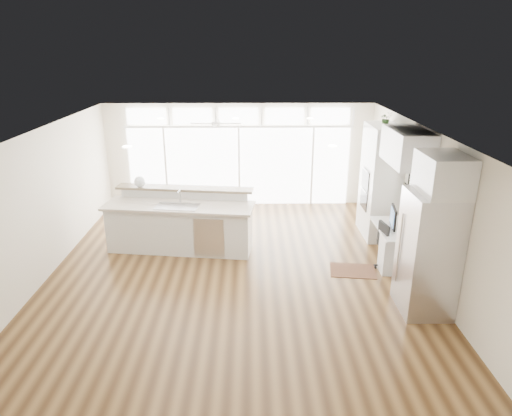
{
  "coord_description": "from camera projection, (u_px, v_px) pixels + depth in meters",
  "views": [
    {
      "loc": [
        0.3,
        -7.85,
        4.11
      ],
      "look_at": [
        0.41,
        0.6,
        1.07
      ],
      "focal_mm": 32.0,
      "sensor_mm": 36.0,
      "label": 1
    }
  ],
  "objects": [
    {
      "name": "transom_row",
      "position": [
        239.0,
        116.0,
        11.68
      ],
      "size": [
        5.9,
        0.06,
        0.4
      ],
      "primitive_type": "cube",
      "color": "white",
      "rests_on": "wall_back"
    },
    {
      "name": "refrigerator",
      "position": [
        428.0,
        253.0,
        7.2
      ],
      "size": [
        0.76,
        0.9,
        2.0
      ],
      "primitive_type": "cube",
      "color": "#BBBBC1",
      "rests_on": "floor"
    },
    {
      "name": "kitchen_island",
      "position": [
        180.0,
        222.0,
        9.51
      ],
      "size": [
        3.21,
        1.55,
        1.23
      ],
      "primitive_type": "cube",
      "rotation": [
        0.0,
        0.0,
        -0.13
      ],
      "color": "silver",
      "rests_on": "floor"
    },
    {
      "name": "wall_left",
      "position": [
        42.0,
        206.0,
        8.28
      ],
      "size": [
        0.04,
        8.0,
        2.7
      ],
      "primitive_type": "cube",
      "color": "silver",
      "rests_on": "floor"
    },
    {
      "name": "keyboard",
      "position": [
        384.0,
        228.0,
        8.83
      ],
      "size": [
        0.13,
        0.3,
        0.01
      ],
      "primitive_type": "cube",
      "rotation": [
        0.0,
        0.0,
        0.09
      ],
      "color": "silver",
      "rests_on": "desk_nook"
    },
    {
      "name": "fridge_cabinet",
      "position": [
        443.0,
        174.0,
        6.76
      ],
      "size": [
        0.64,
        0.9,
        0.6
      ],
      "primitive_type": "cube",
      "color": "silver",
      "rests_on": "wall_right"
    },
    {
      "name": "wall_back",
      "position": [
        239.0,
        155.0,
        12.08
      ],
      "size": [
        7.0,
        0.04,
        2.7
      ],
      "primitive_type": "cube",
      "color": "silver",
      "rests_on": "floor"
    },
    {
      "name": "wall_right",
      "position": [
        425.0,
        204.0,
        8.36
      ],
      "size": [
        0.04,
        8.0,
        2.7
      ],
      "primitive_type": "cube",
      "color": "silver",
      "rests_on": "floor"
    },
    {
      "name": "rug",
      "position": [
        353.0,
        271.0,
        8.78
      ],
      "size": [
        0.93,
        0.72,
        0.01
      ],
      "primitive_type": "cube",
      "rotation": [
        0.0,
        0.0,
        -0.13
      ],
      "color": "#31190F",
      "rests_on": "floor"
    },
    {
      "name": "recessed_lights",
      "position": [
        233.0,
        130.0,
        8.06
      ],
      "size": [
        3.4,
        3.0,
        0.02
      ],
      "primitive_type": "cube",
      "color": "beige",
      "rests_on": "ceiling"
    },
    {
      "name": "desk_window",
      "position": [
        418.0,
        189.0,
        8.57
      ],
      "size": [
        0.04,
        0.85,
        0.85
      ],
      "primitive_type": "cube",
      "color": "white",
      "rests_on": "wall_right"
    },
    {
      "name": "upper_cabinets",
      "position": [
        408.0,
        147.0,
        8.3
      ],
      "size": [
        0.64,
        1.3,
        0.64
      ],
      "primitive_type": "cube",
      "color": "silver",
      "rests_on": "wall_right"
    },
    {
      "name": "floor",
      "position": [
        235.0,
        271.0,
        8.78
      ],
      "size": [
        7.0,
        8.0,
        0.02
      ],
      "primitive_type": "cube",
      "color": "#402813",
      "rests_on": "ground"
    },
    {
      "name": "ceiling",
      "position": [
        233.0,
        131.0,
        7.86
      ],
      "size": [
        7.0,
        8.0,
        0.02
      ],
      "primitive_type": "cube",
      "color": "white",
      "rests_on": "wall_back"
    },
    {
      "name": "desk_nook",
      "position": [
        394.0,
        246.0,
        8.97
      ],
      "size": [
        0.72,
        1.3,
        0.76
      ],
      "primitive_type": "cube",
      "color": "silver",
      "rests_on": "floor"
    },
    {
      "name": "ceiling_fan",
      "position": [
        216.0,
        119.0,
        10.57
      ],
      "size": [
        1.16,
        1.16,
        0.32
      ],
      "primitive_type": "cube",
      "color": "white",
      "rests_on": "ceiling"
    },
    {
      "name": "potted_plant",
      "position": [
        386.0,
        120.0,
        9.62
      ],
      "size": [
        0.29,
        0.32,
        0.22
      ],
      "primitive_type": "imported",
      "rotation": [
        0.0,
        0.0,
        0.16
      ],
      "color": "#2E5424",
      "rests_on": "oven_cabinet"
    },
    {
      "name": "monitor",
      "position": [
        393.0,
        217.0,
        8.76
      ],
      "size": [
        0.18,
        0.54,
        0.44
      ],
      "primitive_type": "cube",
      "rotation": [
        0.0,
        0.0,
        -0.16
      ],
      "color": "black",
      "rests_on": "desk_nook"
    },
    {
      "name": "wall_front",
      "position": [
        221.0,
        338.0,
        4.56
      ],
      "size": [
        7.0,
        0.04,
        2.7
      ],
      "primitive_type": "cube",
      "color": "silver",
      "rests_on": "floor"
    },
    {
      "name": "oven_cabinet",
      "position": [
        380.0,
        182.0,
        10.08
      ],
      "size": [
        0.64,
        1.2,
        2.5
      ],
      "primitive_type": "cube",
      "color": "silver",
      "rests_on": "floor"
    },
    {
      "name": "office_chair",
      "position": [
        392.0,
        246.0,
        8.76
      ],
      "size": [
        0.55,
        0.52,
        0.93
      ],
      "primitive_type": "cube",
      "rotation": [
        0.0,
        0.0,
        0.16
      ],
      "color": "black",
      "rests_on": "floor"
    },
    {
      "name": "fishbowl",
      "position": [
        140.0,
        182.0,
        9.74
      ],
      "size": [
        0.24,
        0.24,
        0.24
      ],
      "primitive_type": "sphere",
      "rotation": [
        0.0,
        0.0,
        -0.03
      ],
      "color": "white",
      "rests_on": "kitchen_island"
    },
    {
      "name": "framed_photos",
      "position": [
        407.0,
        187.0,
        9.21
      ],
      "size": [
        0.06,
        0.22,
        0.8
      ],
      "primitive_type": "cube",
      "color": "black",
      "rests_on": "wall_right"
    },
    {
      "name": "glass_wall",
      "position": [
        239.0,
        167.0,
        12.13
      ],
      "size": [
        5.8,
        0.06,
        2.08
      ],
      "primitive_type": "cube",
      "color": "white",
      "rests_on": "wall_back"
    }
  ]
}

